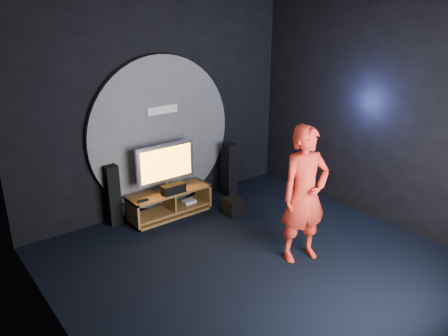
{
  "coord_description": "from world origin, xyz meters",
  "views": [
    {
      "loc": [
        -3.48,
        -3.73,
        3.27
      ],
      "look_at": [
        0.23,
        1.05,
        1.05
      ],
      "focal_mm": 35.0,
      "sensor_mm": 36.0,
      "label": 1
    }
  ],
  "objects_px": {
    "media_console": "(170,204)",
    "player": "(305,195)",
    "tower_speaker_right": "(230,170)",
    "subwoofer": "(233,206)",
    "tower_speaker_left": "(112,195)",
    "tv": "(166,165)"
  },
  "relations": [
    {
      "from": "tower_speaker_left",
      "to": "player",
      "type": "distance_m",
      "value": 3.05
    },
    {
      "from": "tower_speaker_left",
      "to": "tv",
      "type": "bearing_deg",
      "value": -15.2
    },
    {
      "from": "media_console",
      "to": "tower_speaker_right",
      "type": "distance_m",
      "value": 1.35
    },
    {
      "from": "tower_speaker_right",
      "to": "player",
      "type": "bearing_deg",
      "value": -103.68
    },
    {
      "from": "media_console",
      "to": "player",
      "type": "height_order",
      "value": "player"
    },
    {
      "from": "player",
      "to": "media_console",
      "type": "bearing_deg",
      "value": 123.88
    },
    {
      "from": "media_console",
      "to": "tower_speaker_right",
      "type": "relative_size",
      "value": 1.41
    },
    {
      "from": "tower_speaker_right",
      "to": "subwoofer",
      "type": "height_order",
      "value": "tower_speaker_right"
    },
    {
      "from": "tv",
      "to": "tower_speaker_right",
      "type": "xyz_separation_m",
      "value": [
        1.32,
        -0.01,
        -0.38
      ]
    },
    {
      "from": "subwoofer",
      "to": "tower_speaker_left",
      "type": "bearing_deg",
      "value": 151.53
    },
    {
      "from": "media_console",
      "to": "tower_speaker_right",
      "type": "xyz_separation_m",
      "value": [
        1.31,
        0.05,
        0.3
      ]
    },
    {
      "from": "tv",
      "to": "subwoofer",
      "type": "bearing_deg",
      "value": -39.19
    },
    {
      "from": "tower_speaker_left",
      "to": "subwoofer",
      "type": "bearing_deg",
      "value": -28.47
    },
    {
      "from": "tv",
      "to": "tower_speaker_left",
      "type": "bearing_deg",
      "value": 164.8
    },
    {
      "from": "media_console",
      "to": "tv",
      "type": "distance_m",
      "value": 0.69
    },
    {
      "from": "subwoofer",
      "to": "player",
      "type": "distance_m",
      "value": 1.81
    },
    {
      "from": "tower_speaker_left",
      "to": "tower_speaker_right",
      "type": "xyz_separation_m",
      "value": [
        2.17,
        -0.25,
        0.0
      ]
    },
    {
      "from": "media_console",
      "to": "tower_speaker_right",
      "type": "bearing_deg",
      "value": 2.31
    },
    {
      "from": "player",
      "to": "tower_speaker_right",
      "type": "bearing_deg",
      "value": 91.7
    },
    {
      "from": "tower_speaker_right",
      "to": "player",
      "type": "distance_m",
      "value": 2.41
    },
    {
      "from": "media_console",
      "to": "player",
      "type": "relative_size",
      "value": 0.74
    },
    {
      "from": "player",
      "to": "tower_speaker_left",
      "type": "bearing_deg",
      "value": 137.79
    }
  ]
}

